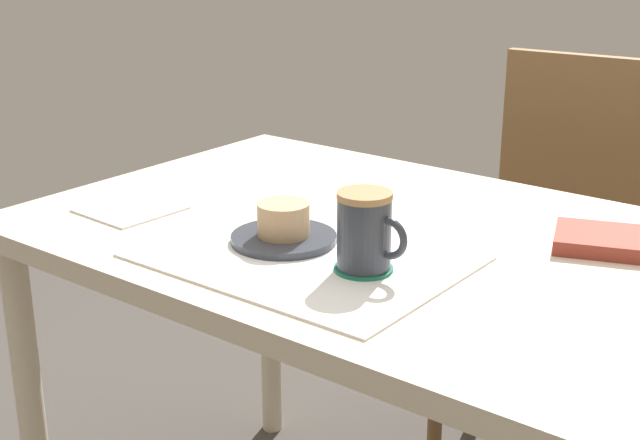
{
  "coord_description": "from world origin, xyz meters",
  "views": [
    {
      "loc": [
        0.75,
        -1.15,
        1.25
      ],
      "look_at": [
        -0.04,
        -0.13,
        0.8
      ],
      "focal_mm": 50.0,
      "sensor_mm": 36.0,
      "label": 1
    }
  ],
  "objects_px": {
    "dining_table": "(386,279)",
    "pastry": "(284,219)",
    "pastry_plate": "(284,238)",
    "coffee_mug": "(365,230)",
    "wooden_chair": "(556,241)",
    "small_book": "(614,242)"
  },
  "relations": [
    {
      "from": "pastry",
      "to": "pastry_plate",
      "type": "bearing_deg",
      "value": 0.0
    },
    {
      "from": "wooden_chair",
      "to": "pastry",
      "type": "height_order",
      "value": "wooden_chair"
    },
    {
      "from": "dining_table",
      "to": "coffee_mug",
      "type": "height_order",
      "value": "coffee_mug"
    },
    {
      "from": "wooden_chair",
      "to": "pastry_plate",
      "type": "xyz_separation_m",
      "value": [
        -0.08,
        -0.92,
        0.26
      ]
    },
    {
      "from": "pastry",
      "to": "coffee_mug",
      "type": "distance_m",
      "value": 0.17
    },
    {
      "from": "pastry",
      "to": "small_book",
      "type": "relative_size",
      "value": 0.46
    },
    {
      "from": "wooden_chair",
      "to": "pastry",
      "type": "relative_size",
      "value": 11.26
    },
    {
      "from": "wooden_chair",
      "to": "pastry_plate",
      "type": "relative_size",
      "value": 5.55
    },
    {
      "from": "wooden_chair",
      "to": "coffee_mug",
      "type": "bearing_deg",
      "value": 90.7
    },
    {
      "from": "dining_table",
      "to": "wooden_chair",
      "type": "bearing_deg",
      "value": 91.68
    },
    {
      "from": "dining_table",
      "to": "wooden_chair",
      "type": "relative_size",
      "value": 1.31
    },
    {
      "from": "dining_table",
      "to": "pastry",
      "type": "xyz_separation_m",
      "value": [
        -0.1,
        -0.14,
        0.12
      ]
    },
    {
      "from": "pastry_plate",
      "to": "small_book",
      "type": "distance_m",
      "value": 0.52
    },
    {
      "from": "pastry_plate",
      "to": "pastry",
      "type": "bearing_deg",
      "value": 0.0
    },
    {
      "from": "dining_table",
      "to": "coffee_mug",
      "type": "distance_m",
      "value": 0.23
    },
    {
      "from": "dining_table",
      "to": "coffee_mug",
      "type": "relative_size",
      "value": 10.69
    },
    {
      "from": "pastry_plate",
      "to": "small_book",
      "type": "height_order",
      "value": "small_book"
    },
    {
      "from": "pastry_plate",
      "to": "pastry",
      "type": "height_order",
      "value": "pastry"
    },
    {
      "from": "wooden_chair",
      "to": "small_book",
      "type": "height_order",
      "value": "wooden_chair"
    },
    {
      "from": "coffee_mug",
      "to": "pastry",
      "type": "bearing_deg",
      "value": 173.61
    },
    {
      "from": "coffee_mug",
      "to": "dining_table",
      "type": "bearing_deg",
      "value": 112.9
    },
    {
      "from": "coffee_mug",
      "to": "small_book",
      "type": "bearing_deg",
      "value": 51.84
    }
  ]
}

